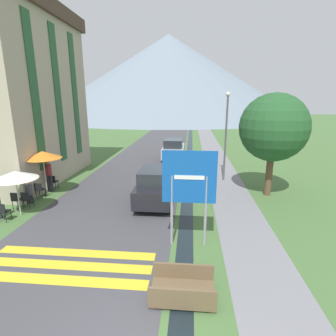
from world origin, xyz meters
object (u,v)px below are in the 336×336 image
Objects in this scene: road_sign at (189,185)px; cafe_umbrella_middle_orange at (43,155)px; cafe_chair_far_left at (53,181)px; streetlamp at (226,130)px; cafe_chair_nearest at (2,211)px; tree_by_path at (274,128)px; footbridge at (183,290)px; cafe_chair_near_right at (27,198)px; cafe_umbrella_front_white at (15,175)px; person_standing_terrace at (49,174)px; cafe_chair_middle at (39,189)px; person_seated_near at (29,191)px; cafe_chair_near_left at (16,199)px; parked_car_near at (156,186)px; hotel_building at (18,88)px; parked_car_far at (173,149)px.

road_sign is 8.96m from cafe_umbrella_middle_orange.
streetlamp reaches higher than cafe_chair_far_left.
cafe_chair_nearest is at bearing -92.62° from cafe_umbrella_middle_orange.
cafe_chair_nearest is 13.43m from tree_by_path.
cafe_chair_near_right is at bearing 145.68° from footbridge.
streetlamp reaches higher than footbridge.
cafe_umbrella_front_white is 3.29m from person_standing_terrace.
cafe_chair_far_left is 3.85m from cafe_umbrella_front_white.
person_seated_near is at bearing -114.32° from cafe_chair_middle.
cafe_chair_middle is at bearing 74.89° from cafe_chair_near_left.
cafe_chair_far_left is at bearing 71.86° from cafe_chair_near_right.
road_sign reaches higher than parked_car_near.
hotel_building is 12.68× the size of cafe_chair_nearest.
parked_car_near is at bearing 113.40° from road_sign.
cafe_chair_far_left is (0.27, 2.91, 0.00)m from cafe_chair_near_left.
footbridge is 0.43× the size of parked_car_near.
cafe_umbrella_middle_orange reaches higher than parked_car_far.
parked_car_far is 0.69× the size of streetlamp.
person_seated_near is (-0.13, 2.12, 0.16)m from cafe_chair_nearest.
person_seated_near is at bearing -154.10° from streetlamp.
cafe_chair_near_right is at bearing -89.88° from cafe_umbrella_middle_orange.
road_sign is at bearing 19.72° from cafe_chair_nearest.
cafe_chair_near_left is at bearing 170.11° from cafe_chair_near_right.
cafe_umbrella_middle_orange is at bearing -59.47° from cafe_chair_far_left.
cafe_chair_nearest is 1.47m from cafe_chair_near_right.
person_seated_near is (-6.37, -0.66, -0.24)m from parked_car_near.
person_standing_terrace is (0.14, 1.74, 0.38)m from person_seated_near.
cafe_chair_near_right is at bearing -65.75° from cafe_chair_far_left.
cafe_umbrella_middle_orange is at bearing -174.30° from tree_by_path.
tree_by_path reaches higher than cafe_chair_middle.
person_standing_terrace reaches higher than footbridge.
person_seated_near is (-0.09, -2.15, 0.16)m from cafe_chair_far_left.
road_sign is 4.09× the size of cafe_chair_near_right.
cafe_umbrella_middle_orange is (0.18, 0.39, 1.77)m from cafe_chair_middle.
person_standing_terrace is at bearing 71.37° from cafe_chair_near_right.
cafe_umbrella_middle_orange is (-7.80, 4.40, 0.01)m from road_sign.
cafe_chair_near_left is 0.15× the size of streetlamp.
cafe_chair_near_right is 2.46m from person_standing_terrace.
cafe_umbrella_middle_orange is at bearing 93.30° from cafe_umbrella_front_white.
tree_by_path reaches higher than person_standing_terrace.
cafe_umbrella_front_white is 12.67m from tree_by_path.
cafe_chair_near_left is (2.44, -4.90, -5.31)m from hotel_building.
cafe_chair_near_left is 0.47m from cafe_chair_near_right.
cafe_chair_far_left is at bearing -179.13° from tree_by_path.
parked_car_far is 4.56× the size of cafe_chair_middle.
cafe_umbrella_middle_orange is 2.05× the size of person_seated_near.
tree_by_path is (4.41, 8.25, 3.47)m from footbridge.
cafe_chair_far_left is (2.72, -1.99, -5.31)m from hotel_building.
cafe_chair_near_left is at bearing -167.78° from parked_car_near.
cafe_chair_near_left is (-6.55, -1.42, -0.40)m from parked_car_near.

